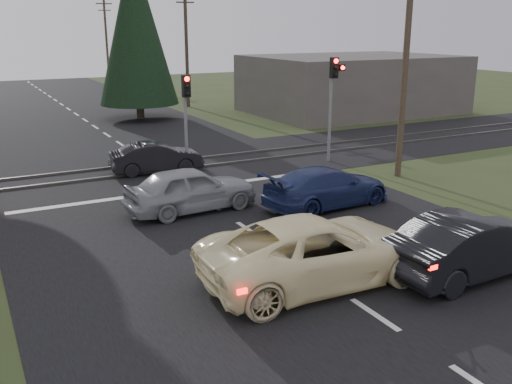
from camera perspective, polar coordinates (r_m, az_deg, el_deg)
ground at (r=15.08m, az=4.53°, el=-7.32°), size 120.00×120.00×0.00m
road at (r=23.67m, az=-8.43°, el=1.37°), size 14.00×100.00×0.01m
rail_corridor at (r=25.51m, az=-9.94°, el=2.38°), size 120.00×8.00×0.01m
stop_line at (r=22.03m, az=-6.86°, el=0.32°), size 13.00×0.35×0.00m
rail_near at (r=24.76m, az=-9.36°, el=2.10°), size 120.00×0.12×0.10m
rail_far at (r=26.24m, az=-10.49°, el=2.84°), size 120.00×0.12×0.10m
traffic_signal_right at (r=26.05m, az=7.75°, el=10.16°), size 0.68×0.48×4.70m
traffic_signal_center at (r=24.09m, az=-6.99°, el=8.48°), size 0.32×0.48×4.10m
utility_pole_near at (r=23.82m, az=14.75°, el=12.63°), size 1.80×0.26×9.00m
utility_pole_mid at (r=44.62m, az=-6.97°, el=14.49°), size 1.80×0.26×9.00m
utility_pole_far at (r=68.54m, az=-14.74°, el=14.68°), size 1.80×0.26×9.00m
conifer_tree at (r=39.21m, az=-11.95°, el=15.89°), size 5.20×5.20×11.00m
building_right at (r=42.38m, az=9.52°, el=10.61°), size 14.00×10.00×4.00m
cream_coupe at (r=13.90m, az=6.10°, el=-5.85°), size 5.92×2.88×1.62m
dark_hatchback at (r=15.19m, az=20.84°, el=-5.01°), size 4.82×1.82×1.57m
silver_car at (r=19.24m, az=-6.53°, el=0.29°), size 4.56×2.09×1.52m
blue_sedan at (r=19.78m, az=7.08°, el=0.49°), size 4.89×2.36×1.37m
dark_car_far at (r=24.67m, az=-9.95°, el=3.42°), size 3.97×1.68×1.27m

